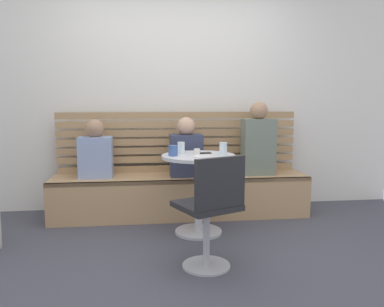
{
  "coord_description": "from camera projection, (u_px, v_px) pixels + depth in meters",
  "views": [
    {
      "loc": [
        -0.37,
        -2.86,
        1.24
      ],
      "look_at": [
        0.06,
        0.66,
        0.75
      ],
      "focal_mm": 36.4,
      "sensor_mm": 36.0,
      "label": 1
    }
  ],
  "objects": [
    {
      "name": "plate_small",
      "position": [
        202.0,
        156.0,
        3.43
      ],
      "size": [
        0.17,
        0.17,
        0.01
      ],
      "primitive_type": "cylinder",
      "color": "white",
      "rests_on": "cafe_table"
    },
    {
      "name": "person_child_left",
      "position": [
        186.0,
        150.0,
        4.09
      ],
      "size": [
        0.34,
        0.22,
        0.62
      ],
      "color": "#333851",
      "rests_on": "booth_bench"
    },
    {
      "name": "ground",
      "position": [
        195.0,
        260.0,
        3.03
      ],
      "size": [
        8.0,
        8.0,
        0.0
      ],
      "primitive_type": "plane",
      "color": "#42424C"
    },
    {
      "name": "white_chair",
      "position": [
        211.0,
        208.0,
        2.8
      ],
      "size": [
        0.53,
        0.53,
        0.85
      ],
      "color": "#ADADB2",
      "rests_on": "ground"
    },
    {
      "name": "cup_water_clear",
      "position": [
        181.0,
        148.0,
        3.64
      ],
      "size": [
        0.07,
        0.07,
        0.11
      ],
      "primitive_type": "cylinder",
      "color": "white",
      "rests_on": "cafe_table"
    },
    {
      "name": "person_child_middle",
      "position": [
        96.0,
        152.0,
        4.02
      ],
      "size": [
        0.34,
        0.22,
        0.6
      ],
      "color": "#8C9EC6",
      "rests_on": "booth_bench"
    },
    {
      "name": "cup_glass_tall",
      "position": [
        223.0,
        149.0,
        3.51
      ],
      "size": [
        0.07,
        0.07,
        0.12
      ],
      "primitive_type": "cylinder",
      "color": "silver",
      "rests_on": "cafe_table"
    },
    {
      "name": "cup_mug_blue",
      "position": [
        173.0,
        151.0,
        3.49
      ],
      "size": [
        0.08,
        0.08,
        0.09
      ],
      "primitive_type": "cylinder",
      "color": "#3D5B9E",
      "rests_on": "cafe_table"
    },
    {
      "name": "back_wall",
      "position": [
        177.0,
        81.0,
        4.44
      ],
      "size": [
        5.2,
        0.1,
        2.9
      ],
      "primitive_type": "cube",
      "color": "silver",
      "rests_on": "ground"
    },
    {
      "name": "person_adult",
      "position": [
        258.0,
        142.0,
        4.18
      ],
      "size": [
        0.34,
        0.22,
        0.78
      ],
      "color": "slate",
      "rests_on": "booth_bench"
    },
    {
      "name": "booth_backrest",
      "position": [
        179.0,
        142.0,
        4.34
      ],
      "size": [
        2.65,
        0.04,
        0.67
      ],
      "color": "#A68157",
      "rests_on": "booth_bench"
    },
    {
      "name": "cafe_table",
      "position": [
        199.0,
        179.0,
        3.59
      ],
      "size": [
        0.68,
        0.68,
        0.74
      ],
      "color": "#ADADB2",
      "rests_on": "ground"
    },
    {
      "name": "cup_espresso_small",
      "position": [
        197.0,
        152.0,
        3.57
      ],
      "size": [
        0.06,
        0.06,
        0.05
      ],
      "primitive_type": "cylinder",
      "color": "silver",
      "rests_on": "cafe_table"
    },
    {
      "name": "phone_on_table",
      "position": [
        204.0,
        153.0,
        3.65
      ],
      "size": [
        0.15,
        0.1,
        0.01
      ],
      "primitive_type": "cube",
      "rotation": [
        0.0,
        0.0,
        1.77
      ],
      "color": "black",
      "rests_on": "cafe_table"
    },
    {
      "name": "booth_bench",
      "position": [
        181.0,
        196.0,
        4.18
      ],
      "size": [
        2.7,
        0.52,
        0.44
      ],
      "color": "tan",
      "rests_on": "ground"
    }
  ]
}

